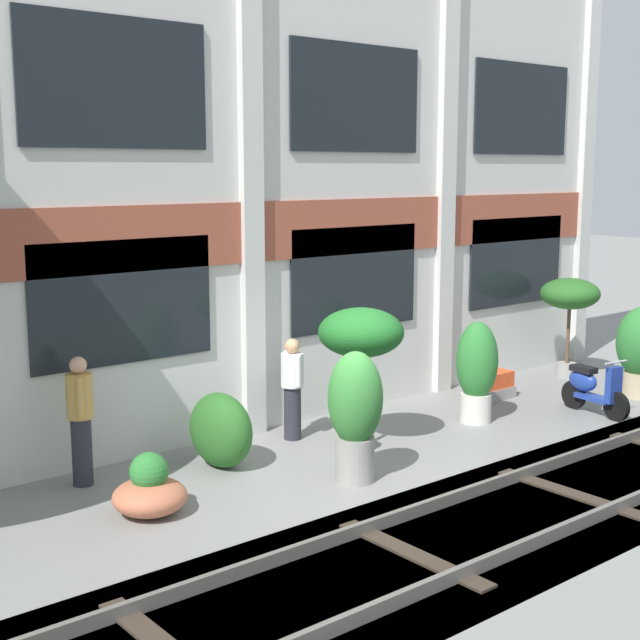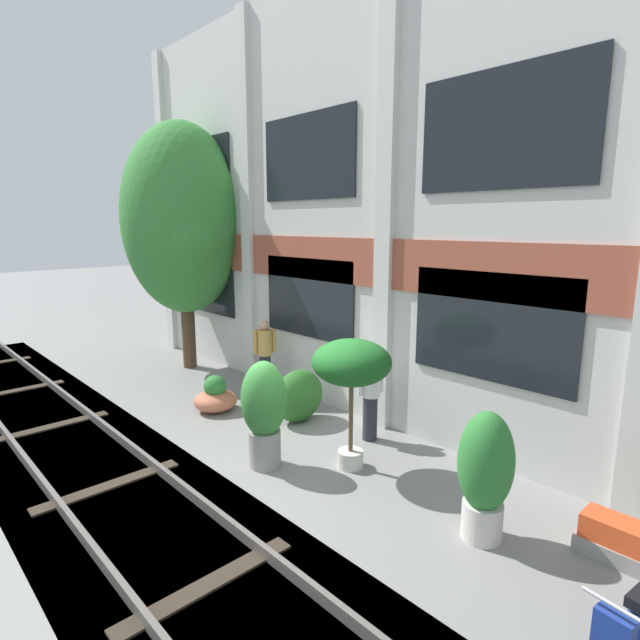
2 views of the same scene
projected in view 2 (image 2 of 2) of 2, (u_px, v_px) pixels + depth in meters
ground_plane at (283, 466)px, 7.98m from camera, size 80.00×80.00×0.00m
apartment_facade at (396, 198)px, 8.97m from camera, size 17.22×0.64×8.58m
rail_tracks at (147, 533)px, 6.48m from camera, size 24.86×2.80×0.43m
broadleaf_tree at (183, 223)px, 12.80m from camera, size 3.21×3.05×6.35m
potted_plant_fluted_column at (485, 469)px, 6.00m from camera, size 0.67×0.67×1.64m
potted_plant_wide_bowl at (215, 397)px, 10.31m from camera, size 0.89×0.89×0.75m
potted_plant_square_trough at (620, 542)px, 5.71m from camera, size 0.91×0.44×0.49m
potted_plant_terracotta_small at (352, 367)px, 7.65m from camera, size 1.23×1.23×2.08m
potted_plant_ribbed_drum at (264, 409)px, 7.83m from camera, size 0.72×0.72×1.73m
scooter_second_parked at (635, 637)px, 4.14m from camera, size 0.50×1.38×0.98m
resident_by_doorway at (265, 354)px, 11.28m from camera, size 0.34×0.50×1.70m
resident_watching_tracks at (370, 396)px, 8.82m from camera, size 0.34×0.52×1.54m
topiary_hedge at (299, 396)px, 9.73m from camera, size 0.74×1.14×1.03m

